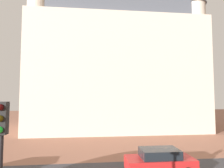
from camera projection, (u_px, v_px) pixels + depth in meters
name	position (u px, v px, depth m)	size (l,w,h in m)	color
landmark_building	(113.00, 64.00, 30.81)	(25.25, 13.34, 34.60)	beige
car_red	(160.00, 161.00, 12.38)	(4.41, 2.06, 1.55)	red
traffic_light_pole	(0.00, 155.00, 5.16)	(0.28, 0.34, 4.81)	black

